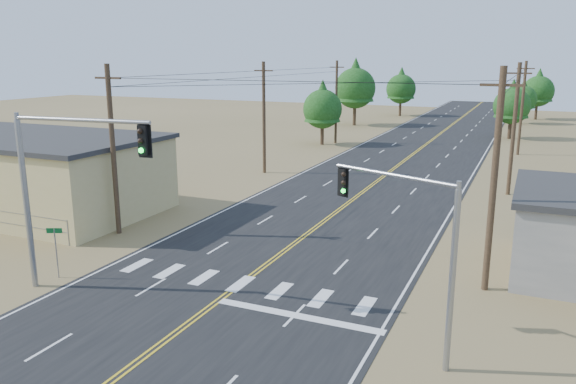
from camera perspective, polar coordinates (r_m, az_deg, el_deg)
The scene contains 18 objects.
ground at distance 20.76m, azimuth -15.89°, elevation -16.89°, with size 220.00×220.00×0.00m, color olive.
road at distance 46.29m, azimuth 8.25°, elevation 0.48°, with size 15.00×200.00×0.02m, color black.
building_left at distance 43.60m, azimuth -25.89°, elevation 1.79°, with size 20.00×10.00×5.00m, color #CEBA77.
utility_pole_left_near at distance 34.35m, azimuth -17.36°, elevation 4.17°, with size 1.80×0.30×10.00m.
utility_pole_left_mid at distance 51.00m, azimuth -2.46°, elevation 7.63°, with size 1.80×0.30×10.00m.
utility_pole_left_far at distance 69.44m, azimuth 4.92°, elevation 9.15°, with size 1.80×0.30×10.00m.
utility_pole_right_near at distance 26.09m, azimuth 20.19°, elevation 1.15°, with size 1.80×0.30×10.00m.
utility_pole_right_mid at distance 45.84m, azimuth 21.97°, elevation 6.00°, with size 1.80×0.30×10.00m.
utility_pole_right_far at distance 65.75m, azimuth 22.68°, elevation 7.93°, with size 1.80×0.30×10.00m.
signal_mast_left at distance 26.15m, azimuth -22.27°, elevation 1.70°, with size 6.69×0.94×8.03m.
signal_mast_right at distance 19.55m, azimuth 12.90°, elevation -4.44°, with size 4.76×2.07×6.57m.
street_sign at distance 28.96m, azimuth -22.54°, elevation -4.96°, with size 0.69×0.33×2.49m.
tree_left_near at distance 68.21m, azimuth 3.53°, elevation 8.82°, with size 4.69×4.69×7.82m.
tree_left_mid at distance 88.63m, azimuth 6.85°, elevation 10.84°, with size 6.24×6.24×10.40m.
tree_left_far at distance 104.64m, azimuth 11.42°, elevation 10.52°, with size 5.26×5.26×8.77m.
tree_right_near at distance 78.59m, azimuth 21.82°, elevation 8.46°, with size 4.64×4.64×7.73m.
tree_right_mid at distance 97.47m, azimuth 22.77°, elevation 8.94°, with size 4.25×4.25×7.09m.
tree_right_far at distance 105.47m, azimuth 24.09°, elevation 9.61°, with size 5.19×5.19×8.65m.
Camera 1 is at (11.89, -13.53, 10.33)m, focal length 35.00 mm.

